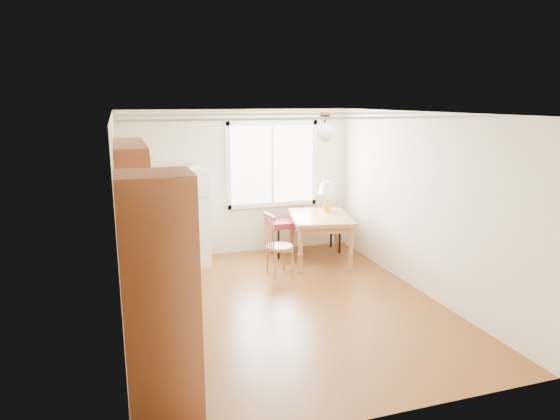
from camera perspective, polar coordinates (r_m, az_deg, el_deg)
name	(u,v)px	position (r m, az deg, el deg)	size (l,w,h in m)	color
room_shell	(284,213)	(6.31, 0.51, -0.37)	(4.60, 5.60, 2.62)	#542D11
kitchen_run	(150,274)	(5.51, -14.62, -7.14)	(0.65, 3.40, 2.20)	brown
window_unit	(272,164)	(8.76, -0.87, 5.25)	(1.64, 0.05, 1.51)	white
pendant_light	(325,132)	(6.79, 5.13, 8.91)	(0.26, 0.26, 0.40)	black
refrigerator	(185,218)	(8.18, -10.80, -0.86)	(0.74, 0.74, 1.59)	white
bench	(306,222)	(8.73, 3.00, -1.42)	(1.36, 0.54, 0.62)	maroon
dining_table	(320,222)	(8.30, 4.60, -1.32)	(1.19, 1.43, 0.78)	#926038
chair	(274,241)	(7.65, -0.65, -3.51)	(0.44, 0.43, 0.96)	#926038
table_lamp	(327,190)	(8.48, 5.35, 2.30)	(0.30, 0.30, 0.52)	gold
coffee_maker	(149,260)	(5.37, -14.72, -5.51)	(0.23, 0.27, 0.36)	black
kettle	(147,260)	(5.52, -14.94, -5.51)	(0.11, 0.11, 0.22)	red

